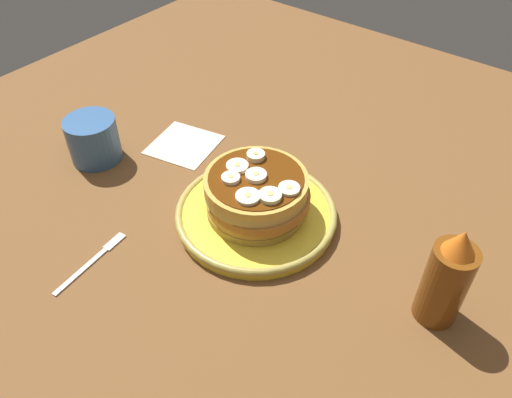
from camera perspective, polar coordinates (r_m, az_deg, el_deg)
name	(u,v)px	position (r cm, az deg, el deg)	size (l,w,h in cm)	color
ground_plane	(256,225)	(77.83, 0.00, -3.00)	(140.00, 140.00, 3.00)	brown
plate	(256,213)	(75.99, 0.00, -1.64)	(24.41, 24.41, 2.01)	yellow
pancake_stack	(257,194)	(73.31, 0.16, 0.55)	(15.62, 15.57, 6.59)	#AC8835
banana_slice_0	(260,175)	(71.09, 0.47, 2.72)	(3.05, 3.05, 0.89)	#F8E0C5
banana_slice_1	(231,178)	(70.70, -2.88, 2.35)	(2.67, 2.67, 0.82)	#F7E7BB
banana_slice_2	(289,189)	(69.17, 3.77, 1.15)	(3.04, 3.04, 0.71)	#ECEABA
banana_slice_3	(239,165)	(72.95, -1.92, 3.87)	(3.26, 3.26, 0.81)	#F6E3BB
banana_slice_4	(248,197)	(67.81, -0.92, 0.24)	(3.43, 3.43, 0.74)	#F1E7BF
banana_slice_5	(270,196)	(67.82, 1.61, 0.34)	(3.21, 3.21, 0.93)	#ECEFB4
banana_slice_6	(256,156)	(74.40, -0.03, 4.91)	(2.72, 2.72, 1.05)	beige
coffee_mug	(92,138)	(90.27, -18.13, 6.58)	(11.74, 8.60, 7.70)	#33598C
napkin	(184,144)	(91.74, -8.16, 6.15)	(11.00, 11.00, 0.30)	beige
fork	(95,258)	(74.55, -17.82, -6.44)	(2.24, 13.03, 0.50)	silver
syrup_bottle	(446,280)	(64.51, 20.77, -8.54)	(5.38, 5.38, 14.96)	brown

